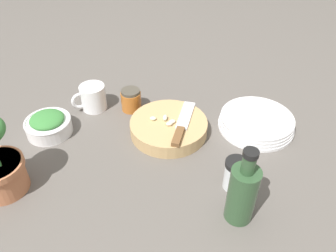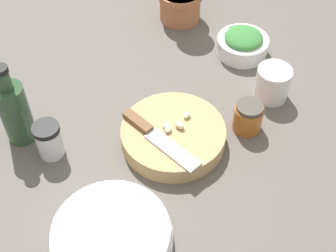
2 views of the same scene
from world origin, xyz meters
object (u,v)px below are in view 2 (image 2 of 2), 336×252
Objects in this scene: garlic_cloves at (175,124)px; oil_bottle at (15,111)px; spice_jar at (49,140)px; coffee_mug at (272,83)px; chef_knife at (155,136)px; plate_stack at (112,235)px; cutting_board at (173,135)px; herb_bowl at (243,43)px; honey_jar at (248,117)px.

oil_bottle reaches higher than garlic_cloves.
coffee_mug is at bearing -14.70° from spice_jar.
coffee_mug reaches higher than chef_knife.
coffee_mug is 0.52m from plate_stack.
cutting_board is 1.69× the size of herb_bowl.
chef_knife is at bearing -178.04° from garlic_cloves.
cutting_board is at bearing -27.52° from spice_jar.
garlic_cloves reaches higher than plate_stack.
cutting_board is 2.25× the size of coffee_mug.
cutting_board is 0.17m from honey_jar.
herb_bowl is 0.62m from plate_stack.
coffee_mug is at bearing 13.54° from plate_stack.
oil_bottle is (-0.22, 0.20, 0.03)m from chef_knife.
honey_jar reaches higher than chef_knife.
oil_bottle reaches higher than chef_knife.
garlic_cloves is 0.34m from oil_bottle.
chef_knife is at bearing 36.31° from plate_stack.
coffee_mug is 0.50× the size of oil_bottle.
spice_jar is at bearing -42.66° from chef_knife.
garlic_cloves is at bearing 171.26° from chef_knife.
garlic_cloves is at bearing -155.47° from herb_bowl.
coffee_mug is (0.26, -0.02, -0.01)m from garlic_cloves.
spice_jar is 1.17× the size of honey_jar.
garlic_cloves is 0.27m from spice_jar.
oil_bottle is at bearing -52.52° from chef_knife.
garlic_cloves is 1.12× the size of honey_jar.
oil_bottle is at bearing 144.43° from garlic_cloves.
spice_jar reaches higher than garlic_cloves.
honey_jar is (-0.16, -0.21, 0.00)m from herb_bowl.
cutting_board is 0.34m from oil_bottle.
garlic_cloves is (0.01, 0.01, 0.03)m from cutting_board.
herb_bowl is 1.88× the size of honey_jar.
cutting_board is 0.03m from garlic_cloves.
plate_stack is at bearing -149.90° from cutting_board.
oil_bottle is at bearing 148.48° from honey_jar.
plate_stack is 3.18× the size of honey_jar.
coffee_mug is (-0.05, -0.16, 0.01)m from herb_bowl.
spice_jar reaches higher than herb_bowl.
cutting_board is 1.00× the size of plate_stack.
herb_bowl reaches higher than garlic_cloves.
spice_jar is 0.25m from plate_stack.
herb_bowl is 0.55m from spice_jar.
chef_knife is 0.05m from garlic_cloves.
coffee_mug is 0.12m from honey_jar.
spice_jar is 0.52m from coffee_mug.
coffee_mug is 1.41× the size of honey_jar.
oil_bottle is at bearing 96.17° from plate_stack.
plate_stack is (-0.23, -0.13, -0.00)m from cutting_board.
coffee_mug is at bearing -106.36° from herb_bowl.
spice_jar is at bearing 152.48° from cutting_board.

